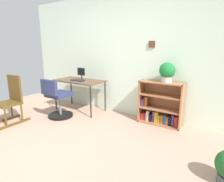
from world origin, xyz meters
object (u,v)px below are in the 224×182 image
Objects in this scene: office_chair at (58,101)px; bookshelf_low at (160,106)px; rocking_chair at (11,99)px; keyboard at (77,80)px; desk at (79,82)px; monitor at (81,74)px; potted_plant_on_shelf at (167,72)px.

office_chair is 1.00× the size of bookshelf_low.
rocking_chair is 2.94m from bookshelf_low.
desk is at bearing 110.42° from keyboard.
rocking_chair is (-0.69, -1.17, -0.27)m from keyboard.
bookshelf_low reaches higher than desk.
monitor reaches higher than keyboard.
office_chair reaches higher than keyboard.
office_chair reaches higher than desk.
bookshelf_low is (1.93, 0.87, -0.01)m from office_chair.
keyboard is 1.97m from potted_plant_on_shelf.
rocking_chair is 1.11× the size of bookshelf_low.
keyboard is 1.38m from rocking_chair.
office_chair is 2.31× the size of potted_plant_on_shelf.
monitor is 0.76× the size of potted_plant_on_shelf.
monitor is 0.30× the size of rocking_chair.
potted_plant_on_shelf is at bearing 4.66° from monitor.
monitor is at bearing 62.43° from rocking_chair.
office_chair and bookshelf_low have the same top height.
desk is 0.20m from monitor.
desk is at bearing 62.85° from rocking_chair.
office_chair is at bearing -101.43° from keyboard.
bookshelf_low is (1.83, 0.21, -0.51)m from monitor.
bookshelf_low is 2.31× the size of potted_plant_on_shelf.
potted_plant_on_shelf is (0.10, -0.05, 0.68)m from bookshelf_low.
bookshelf_low is 0.69m from potted_plant_on_shelf.
bookshelf_low is at bearing 152.62° from potted_plant_on_shelf.
monitor is at bearing -173.46° from bookshelf_low.
bookshelf_low is at bearing 31.20° from rocking_chair.
monitor is at bearing -175.34° from potted_plant_on_shelf.
desk is 1.44m from rocking_chair.
monitor is 0.33× the size of office_chair.
potted_plant_on_shelf is at bearing 5.79° from desk.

